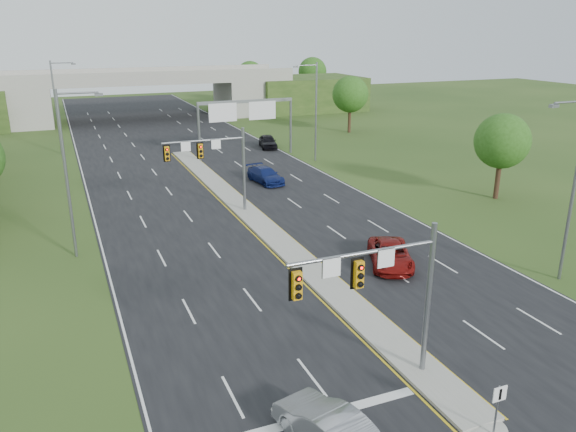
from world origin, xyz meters
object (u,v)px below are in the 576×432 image
at_px(car_silver, 329,429).
at_px(keep_right_sign, 498,403).
at_px(car_far_b, 266,175).
at_px(sign_gantry, 245,113).
at_px(overpass, 141,97).
at_px(car_far_a, 390,254).
at_px(signal_mast_near, 385,284).
at_px(car_far_c, 268,141).
at_px(signal_mast_far, 217,158).

bearing_deg(car_silver, keep_right_sign, 148.59).
xyz_separation_m(keep_right_sign, car_far_b, (4.77, 37.46, -0.75)).
relative_size(sign_gantry, overpass, 0.14).
bearing_deg(car_far_b, sign_gantry, 73.19).
xyz_separation_m(overpass, car_far_b, (4.77, -47.07, -2.79)).
distance_m(car_silver, car_far_b, 37.21).
xyz_separation_m(overpass, car_far_a, (5.08, -69.31, -2.79)).
height_order(signal_mast_near, car_far_c, signal_mast_near).
bearing_deg(signal_mast_far, sign_gantry, 65.89).
bearing_deg(car_far_b, signal_mast_near, -109.75).
height_order(car_far_b, car_far_c, car_far_c).
bearing_deg(car_far_c, signal_mast_near, -93.53).
bearing_deg(car_far_c, signal_mast_far, -107.29).
bearing_deg(keep_right_sign, car_far_b, 82.75).
distance_m(car_far_b, car_far_c, 17.20).
relative_size(keep_right_sign, sign_gantry, 0.19).
bearing_deg(signal_mast_far, car_far_a, -62.73).
bearing_deg(overpass, signal_mast_far, -92.35).
xyz_separation_m(keep_right_sign, sign_gantry, (6.68, 49.45, 3.72)).
distance_m(overpass, car_far_c, 33.04).
bearing_deg(car_far_a, overpass, 118.49).
bearing_deg(signal_mast_near, sign_gantry, 78.75).
bearing_deg(car_far_a, car_far_c, 105.51).
xyz_separation_m(signal_mast_near, car_far_a, (7.34, 10.76, -3.96)).
distance_m(sign_gantry, car_silver, 49.47).
relative_size(signal_mast_near, overpass, 0.09).
bearing_deg(sign_gantry, car_far_b, -99.08).
xyz_separation_m(keep_right_sign, car_far_c, (11.00, 53.49, -0.68)).
bearing_deg(signal_mast_far, car_far_c, 61.11).
xyz_separation_m(signal_mast_far, sign_gantry, (8.95, 19.99, 0.51)).
distance_m(car_silver, car_far_c, 54.38).
bearing_deg(car_far_a, car_silver, -105.16).
relative_size(keep_right_sign, car_far_c, 0.46).
relative_size(signal_mast_near, keep_right_sign, 3.18).
height_order(signal_mast_far, car_far_c, signal_mast_far).
height_order(car_silver, car_far_a, car_silver).
relative_size(sign_gantry, car_far_c, 2.42).
bearing_deg(signal_mast_far, car_silver, -97.60).
bearing_deg(car_far_a, keep_right_sign, -84.16).
relative_size(overpass, car_far_a, 14.93).
bearing_deg(signal_mast_near, signal_mast_far, 90.00).
xyz_separation_m(sign_gantry, car_far_c, (4.32, 4.04, -4.41)).
relative_size(car_far_b, car_far_c, 1.08).
relative_size(signal_mast_near, car_silver, 1.42).
bearing_deg(overpass, car_silver, -94.11).
xyz_separation_m(signal_mast_far, car_far_b, (7.03, 8.00, -3.96)).
bearing_deg(car_far_b, overpass, 88.05).
height_order(signal_mast_far, overpass, overpass).
relative_size(signal_mast_near, car_far_a, 1.31).
bearing_deg(signal_mast_near, car_far_a, 55.69).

